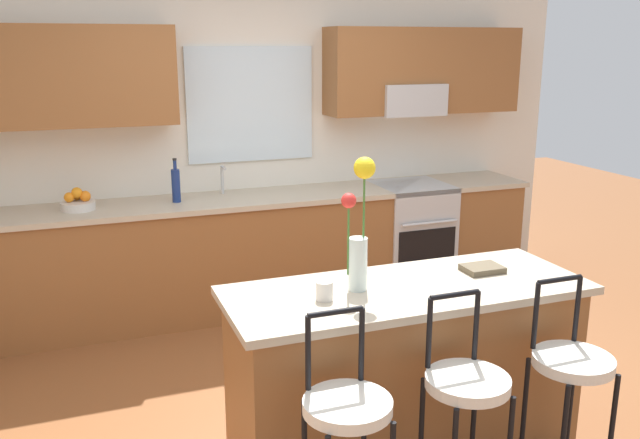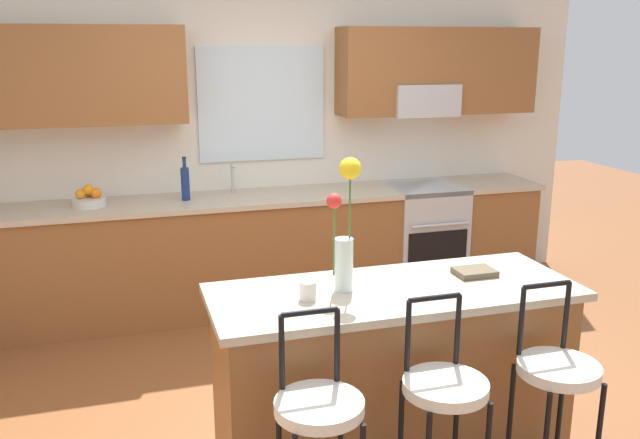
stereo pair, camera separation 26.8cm
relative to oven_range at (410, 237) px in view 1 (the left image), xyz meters
The scene contains 14 objects.
ground_plane 2.17m from the oven_range, 127.89° to the right, with size 14.00×14.00×0.00m, color brown.
back_wall_assembly 1.68m from the oven_range, 166.35° to the left, with size 5.60×0.50×2.70m.
counter_run 1.31m from the oven_range, behind, with size 4.56×0.64×0.92m.
sink_faucet 1.70m from the oven_range, behind, with size 0.02×0.13×0.23m.
oven_range is the anchor object (origin of this frame).
kitchen_island 2.51m from the oven_range, 118.46° to the right, with size 1.80×0.69×0.92m.
bar_stool_near 3.27m from the oven_range, 122.31° to the right, with size 0.36×0.36×1.04m.
bar_stool_middle 3.01m from the oven_range, 113.41° to the right, with size 0.36×0.36×1.04m.
bar_stool_far 2.84m from the oven_range, 103.14° to the right, with size 0.36×0.36×1.04m.
flower_vase 2.70m from the oven_range, 123.68° to the right, with size 0.16×0.10×0.64m.
mug_ceramic 2.81m from the oven_range, 126.33° to the right, with size 0.08×0.08×0.09m, color silver.
cookbook 2.31m from the oven_range, 108.71° to the right, with size 0.20×0.15×0.03m, color brown.
fruit_bowl_oranges 2.71m from the oven_range, behind, with size 0.24×0.24×0.16m.
bottle_olive_oil 2.05m from the oven_range, behind, with size 0.06×0.06×0.33m.
Camera 1 is at (-1.38, -3.30, 2.07)m, focal length 37.95 mm.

